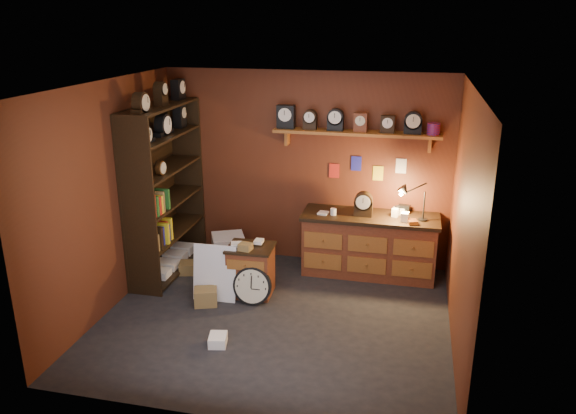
{
  "coord_description": "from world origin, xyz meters",
  "views": [
    {
      "loc": [
        1.44,
        -5.66,
        3.37
      ],
      "look_at": [
        0.07,
        0.35,
        1.27
      ],
      "focal_mm": 35.0,
      "sensor_mm": 36.0,
      "label": 1
    }
  ],
  "objects_px": {
    "low_cabinet": "(251,268)",
    "shelving_unit": "(162,184)",
    "big_round_clock": "(252,286)",
    "workbench": "(369,241)"
  },
  "relations": [
    {
      "from": "workbench",
      "to": "big_round_clock",
      "type": "relative_size",
      "value": 3.78
    },
    {
      "from": "shelving_unit",
      "to": "big_round_clock",
      "type": "relative_size",
      "value": 5.34
    },
    {
      "from": "workbench",
      "to": "big_round_clock",
      "type": "distance_m",
      "value": 1.79
    },
    {
      "from": "low_cabinet",
      "to": "workbench",
      "type": "bearing_deg",
      "value": 31.84
    },
    {
      "from": "workbench",
      "to": "big_round_clock",
      "type": "height_order",
      "value": "workbench"
    },
    {
      "from": "shelving_unit",
      "to": "low_cabinet",
      "type": "bearing_deg",
      "value": -18.22
    },
    {
      "from": "big_round_clock",
      "to": "workbench",
      "type": "bearing_deg",
      "value": 41.99
    },
    {
      "from": "low_cabinet",
      "to": "big_round_clock",
      "type": "xyz_separation_m",
      "value": [
        0.09,
        -0.25,
        -0.12
      ]
    },
    {
      "from": "shelving_unit",
      "to": "low_cabinet",
      "type": "xyz_separation_m",
      "value": [
        1.34,
        -0.44,
        -0.9
      ]
    },
    {
      "from": "low_cabinet",
      "to": "shelving_unit",
      "type": "bearing_deg",
      "value": 159.95
    }
  ]
}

